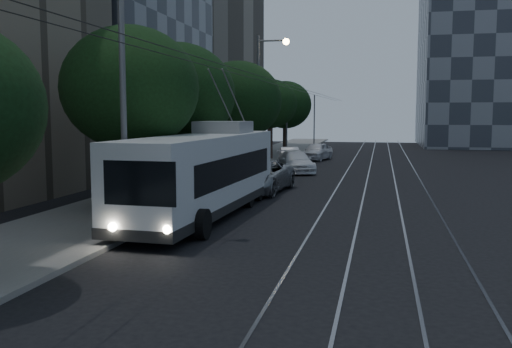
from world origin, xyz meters
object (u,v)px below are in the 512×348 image
at_px(trolleybus, 204,173).
at_px(car_white_b, 295,162).
at_px(streetlamp_far, 264,89).
at_px(pickup_silver, 258,176).
at_px(streetlamp_near, 134,39).
at_px(car_white_c, 290,156).
at_px(car_white_a, 261,169).
at_px(car_white_d, 317,151).

distance_m(trolleybus, car_white_b, 16.52).
bearing_deg(streetlamp_far, pickup_silver, -79.95).
bearing_deg(streetlamp_near, trolleybus, 69.27).
bearing_deg(streetlamp_near, car_white_c, 87.94).
relative_size(car_white_a, streetlamp_far, 0.41).
bearing_deg(car_white_c, pickup_silver, -100.93).
relative_size(streetlamp_near, streetlamp_far, 1.14).
height_order(car_white_b, car_white_d, car_white_d).
bearing_deg(car_white_b, streetlamp_near, -116.90).
bearing_deg(trolleybus, streetlamp_far, 97.02).
height_order(car_white_c, car_white_d, car_white_d).
bearing_deg(car_white_d, streetlamp_near, -82.17).
height_order(car_white_c, streetlamp_far, streetlamp_far).
bearing_deg(car_white_d, car_white_b, -79.01).
bearing_deg(streetlamp_far, car_white_b, -32.48).
bearing_deg(car_white_d, trolleybus, -80.11).
relative_size(car_white_b, streetlamp_far, 0.53).
distance_m(car_white_b, streetlamp_far, 5.60).
height_order(car_white_b, streetlamp_near, streetlamp_near).
bearing_deg(car_white_c, streetlamp_far, -118.44).
xyz_separation_m(pickup_silver, streetlamp_far, (-1.99, 11.23, 4.73)).
height_order(trolleybus, car_white_a, trolleybus).
bearing_deg(trolleybus, car_white_d, 89.75).
xyz_separation_m(car_white_c, car_white_d, (1.60, 4.20, 0.08)).
relative_size(car_white_b, car_white_c, 1.22).
xyz_separation_m(car_white_b, streetlamp_far, (-2.41, 1.53, 4.82)).
height_order(pickup_silver, streetlamp_near, streetlamp_near).
xyz_separation_m(car_white_a, car_white_b, (1.31, 4.66, 0.06)).
distance_m(car_white_c, car_white_d, 4.49).
xyz_separation_m(car_white_a, streetlamp_near, (-0.92, -15.07, 5.55)).
height_order(car_white_a, streetlamp_near, streetlamp_near).
distance_m(pickup_silver, car_white_d, 19.77).
relative_size(car_white_d, streetlamp_near, 0.41).
distance_m(trolleybus, car_white_c, 22.35).
xyz_separation_m(car_white_b, streetlamp_near, (-2.23, -19.73, 5.50)).
xyz_separation_m(trolleybus, streetlamp_far, (-1.41, 18.00, 3.89)).
xyz_separation_m(trolleybus, car_white_d, (1.29, 26.53, -0.90)).
bearing_deg(pickup_silver, trolleybus, -89.75).
relative_size(pickup_silver, streetlamp_near, 0.55).
height_order(trolleybus, car_white_c, trolleybus).
distance_m(trolleybus, streetlamp_near, 5.74).
bearing_deg(pickup_silver, streetlamp_near, -95.10).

